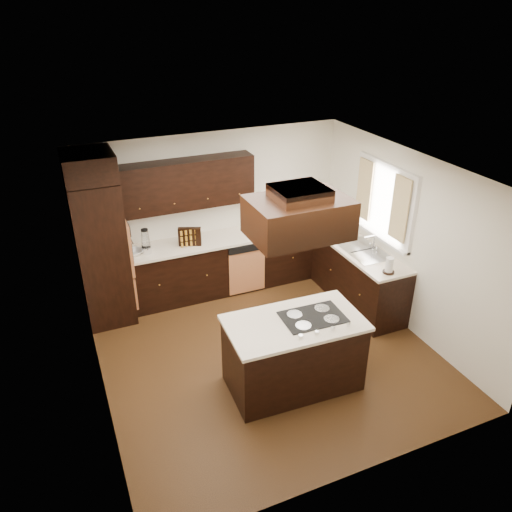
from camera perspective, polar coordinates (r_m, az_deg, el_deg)
name	(u,v)px	position (r m, az deg, el deg)	size (l,w,h in m)	color
floor	(267,353)	(6.83, 1.23, -10.99)	(4.20, 4.20, 0.02)	#573518
ceiling	(269,172)	(5.62, 1.49, 9.58)	(4.20, 4.20, 0.02)	silver
wall_back	(212,211)	(7.90, -5.00, 5.15)	(4.20, 0.02, 2.50)	white
wall_front	(366,378)	(4.63, 12.48, -13.45)	(4.20, 0.02, 2.50)	white
wall_left	(90,308)	(5.70, -18.45, -5.69)	(0.02, 4.20, 2.50)	white
wall_right	(407,242)	(7.17, 16.91, 1.59)	(0.02, 4.20, 2.50)	white
oven_column	(102,253)	(7.31, -17.19, 0.38)	(0.65, 0.75, 2.12)	black
wall_oven_face	(127,244)	(7.31, -14.55, 1.30)	(0.05, 0.62, 0.78)	#D78250
base_cabinets_back	(223,264)	(7.99, -3.81, -0.96)	(2.93, 0.60, 0.88)	black
base_cabinets_right	(348,268)	(7.99, 10.43, -1.40)	(0.60, 2.40, 0.88)	black
countertop_back	(222,239)	(7.77, -3.88, 1.98)	(2.93, 0.63, 0.04)	#F3E2CA
countertop_right	(349,242)	(7.77, 10.61, 1.55)	(0.63, 2.40, 0.04)	#F3E2CA
upper_cabinets	(187,184)	(7.43, -7.89, 8.15)	(2.00, 0.34, 0.72)	black
dishwasher_front	(247,272)	(7.86, -1.07, -1.78)	(0.60, 0.05, 0.72)	#D78250
window_frame	(384,201)	(7.38, 14.45, 6.06)	(0.06, 1.32, 1.12)	white
window_pane	(386,201)	(7.40, 14.62, 6.09)	(0.00, 1.20, 1.00)	white
curtain_left	(400,209)	(7.02, 16.11, 5.19)	(0.02, 0.34, 0.90)	#FCF3C3
curtain_right	(364,189)	(7.64, 12.27, 7.45)	(0.02, 0.34, 0.90)	#FCF3C3
sink_rim	(363,250)	(7.52, 12.16, 0.66)	(0.52, 0.84, 0.01)	silver
island	(293,355)	(6.09, 4.28, -11.17)	(1.54, 0.84, 0.88)	black
island_top	(295,323)	(5.81, 4.44, -7.63)	(1.59, 0.89, 0.04)	#F3E2CA
cooktop	(313,317)	(5.89, 6.52, -6.93)	(0.73, 0.48, 0.01)	black
range_hood	(299,217)	(5.32, 4.89, 4.41)	(1.05, 0.72, 0.42)	black
hood_duct	(300,193)	(5.22, 5.01, 7.19)	(0.55, 0.50, 0.13)	black
blender_base	(147,250)	(7.42, -12.40, 0.67)	(0.15, 0.15, 0.10)	silver
blender_pitcher	(145,239)	(7.34, -12.54, 1.92)	(0.13, 0.13, 0.26)	silver
spice_rack	(190,237)	(7.51, -7.58, 2.21)	(0.34, 0.08, 0.28)	black
mixing_bowl	(134,253)	(7.43, -13.81, 0.38)	(0.26, 0.26, 0.06)	white
soap_bottle	(339,228)	(7.95, 9.43, 3.12)	(0.08, 0.08, 0.18)	white
paper_towel	(389,265)	(6.93, 14.99, -1.04)	(0.11, 0.11, 0.23)	white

